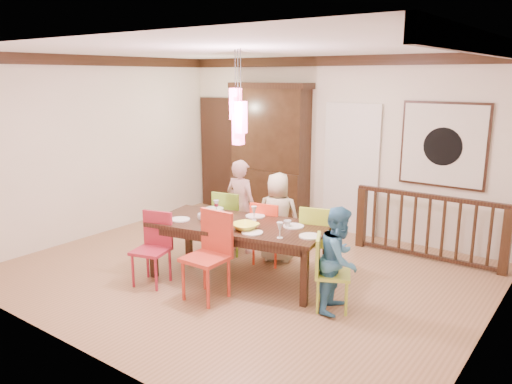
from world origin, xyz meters
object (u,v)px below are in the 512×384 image
Objects in this scene: china_hutch at (270,153)px; person_far_left at (241,206)px; dining_table at (239,229)px; person_far_mid at (278,217)px; person_end_right at (339,259)px; balustrade at (428,226)px; chair_far_left at (232,217)px; chair_end_right at (333,268)px.

china_hutch is 1.77× the size of person_far_left.
person_far_mid is (0.04, 0.83, -0.03)m from dining_table.
dining_table is at bearing 63.00° from person_far_mid.
person_end_right is at bearing 123.99° from person_far_mid.
balustrade reaches higher than dining_table.
person_far_left reaches higher than person_far_mid.
china_hutch reaches higher than person_far_left.
chair_far_left is 1.11× the size of chair_end_right.
person_far_left reaches higher than person_end_right.
balustrade is 2.71m from person_far_left.
china_hutch reaches higher than dining_table.
dining_table is 1.72× the size of person_far_left.
person_far_mid is at bearing 48.78° from person_end_right.
person_far_left is at bearing -24.17° from person_far_mid.
chair_end_right reaches higher than dining_table.
chair_end_right is at bearing 101.33° from person_end_right.
dining_table is 0.97× the size of china_hutch.
person_end_right is at bearing 156.86° from person_far_left.
person_far_mid is (-1.71, -1.31, 0.14)m from balustrade.
chair_end_right is 2.22m from person_far_left.
dining_table is 2.53× the size of chair_far_left.
dining_table is 2.84m from china_hutch.
person_far_left is 0.66m from person_far_mid.
dining_table is at bearing 126.51° from person_far_left.
balustrade is (3.00, -0.35, -0.74)m from china_hutch.
person_far_left is 1.09× the size of person_far_mid.
person_far_left is 1.16× the size of person_end_right.
balustrade is (0.36, 2.22, 0.01)m from chair_end_right.
chair_far_left is 0.76m from person_far_mid.
china_hutch is 1.93× the size of person_far_mid.
dining_table is 1.87× the size of person_far_mid.
person_far_left is at bearing -152.16° from balustrade.
dining_table is at bearing 123.37° from chair_far_left.
chair_far_left reaches higher than chair_end_right.
chair_far_left is 0.74× the size of person_far_mid.
person_far_mid is (0.74, 0.12, 0.10)m from chair_far_left.
balustrade is at bearing -160.82° from chair_far_left.
person_end_right is at bearing -13.83° from dining_table.
chair_end_right is 0.67× the size of person_far_mid.
china_hutch is (-2.64, 2.56, 0.75)m from chair_end_right.
china_hutch reaches higher than person_far_mid.
chair_end_right is at bearing 155.71° from person_far_left.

